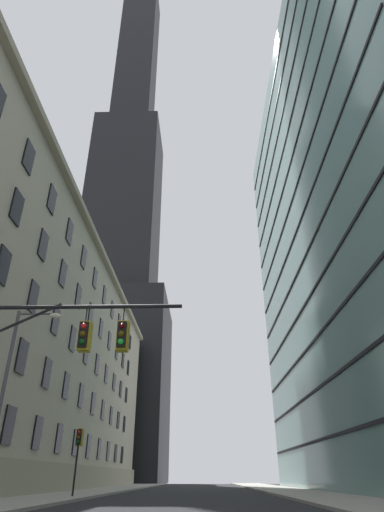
{
  "coord_description": "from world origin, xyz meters",
  "views": [
    {
      "loc": [
        0.93,
        -9.06,
        1.21
      ],
      "look_at": [
        0.12,
        23.75,
        18.58
      ],
      "focal_mm": 29.31,
      "sensor_mm": 36.0,
      "label": 1
    }
  ],
  "objects": [
    {
      "name": "traffic_light_far_left",
      "position": [
        -7.11,
        20.2,
        3.23
      ],
      "size": [
        0.4,
        0.63,
        3.84
      ],
      "color": "black",
      "rests_on": "sidewalk_left"
    },
    {
      "name": "street_lamppost",
      "position": [
        -8.11,
        10.89,
        5.16
      ],
      "size": [
        2.26,
        0.32,
        8.53
      ],
      "color": "#47474C",
      "rests_on": "sidewalk_left"
    },
    {
      "name": "station_building",
      "position": [
        -18.41,
        31.37,
        12.61
      ],
      "size": [
        15.49,
        74.75,
        25.25
      ],
      "color": "#B2A88E",
      "rests_on": "ground"
    },
    {
      "name": "dark_skyscraper",
      "position": [
        -19.82,
        84.67,
        54.05
      ],
      "size": [
        25.64,
        25.64,
        187.9
      ],
      "color": "black",
      "rests_on": "ground"
    },
    {
      "name": "glass_office_midrise",
      "position": [
        19.92,
        29.18,
        25.94
      ],
      "size": [
        17.95,
        49.66,
        51.88
      ],
      "color": "gray",
      "rests_on": "ground"
    },
    {
      "name": "traffic_signal_mast",
      "position": [
        -4.18,
        5.02,
        4.88
      ],
      "size": [
        7.49,
        0.63,
        6.71
      ],
      "color": "black",
      "rests_on": "sidewalk_left"
    }
  ]
}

